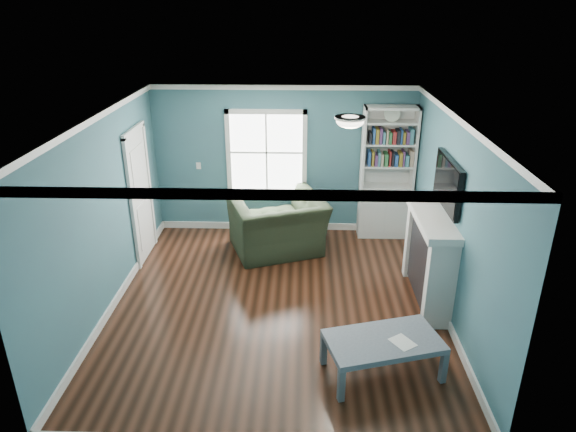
{
  "coord_description": "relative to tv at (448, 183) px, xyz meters",
  "views": [
    {
      "loc": [
        0.34,
        -6.08,
        3.93
      ],
      "look_at": [
        0.14,
        0.4,
        1.15
      ],
      "focal_mm": 32.0,
      "sensor_mm": 36.0,
      "label": 1
    }
  ],
  "objects": [
    {
      "name": "tv",
      "position": [
        0.0,
        0.0,
        0.0
      ],
      "size": [
        0.06,
        1.1,
        0.65
      ],
      "primitive_type": "cube",
      "color": "black",
      "rests_on": "fireplace"
    },
    {
      "name": "ceiling_fixture",
      "position": [
        -1.3,
        -0.1,
        0.82
      ],
      "size": [
        0.38,
        0.38,
        0.15
      ],
      "color": "white",
      "rests_on": "room_walls"
    },
    {
      "name": "recliner",
      "position": [
        -2.28,
        1.4,
        -1.09
      ],
      "size": [
        1.68,
        1.38,
        1.26
      ],
      "primitive_type": "imported",
      "rotation": [
        0.0,
        0.0,
        -2.79
      ],
      "color": "black",
      "rests_on": "ground"
    },
    {
      "name": "window",
      "position": [
        -2.5,
        2.29,
        -0.27
      ],
      "size": [
        1.4,
        0.06,
        1.5
      ],
      "color": "white",
      "rests_on": "room_walls"
    },
    {
      "name": "floor",
      "position": [
        -2.2,
        -0.2,
        -1.72
      ],
      "size": [
        5.0,
        5.0,
        0.0
      ],
      "primitive_type": "plane",
      "color": "black",
      "rests_on": "ground"
    },
    {
      "name": "bookshelf",
      "position": [
        -0.43,
        2.1,
        -0.8
      ],
      "size": [
        0.9,
        0.35,
        2.31
      ],
      "color": "silver",
      "rests_on": "ground"
    },
    {
      "name": "coffee_table",
      "position": [
        -0.95,
        -1.59,
        -1.33
      ],
      "size": [
        1.39,
        0.99,
        0.46
      ],
      "rotation": [
        0.0,
        0.0,
        0.27
      ],
      "color": "#545D65",
      "rests_on": "ground"
    },
    {
      "name": "room_walls",
      "position": [
        -2.2,
        -0.2,
        -0.14
      ],
      "size": [
        5.0,
        5.0,
        5.0
      ],
      "color": "#3B737D",
      "rests_on": "ground"
    },
    {
      "name": "trim",
      "position": [
        -2.2,
        -0.2,
        -0.49
      ],
      "size": [
        4.5,
        5.0,
        2.6
      ],
      "color": "white",
      "rests_on": "ground"
    },
    {
      "name": "paper_sheet",
      "position": [
        -0.75,
        -1.64,
        -1.27
      ],
      "size": [
        0.32,
        0.33,
        0.0
      ],
      "primitive_type": "cube",
      "rotation": [
        0.0,
        0.0,
        0.59
      ],
      "color": "white",
      "rests_on": "coffee_table"
    },
    {
      "name": "door",
      "position": [
        -4.42,
        1.2,
        -0.65
      ],
      "size": [
        0.12,
        0.98,
        2.17
      ],
      "color": "silver",
      "rests_on": "ground"
    },
    {
      "name": "light_switch",
      "position": [
        -3.7,
        2.28,
        -0.52
      ],
      "size": [
        0.08,
        0.01,
        0.12
      ],
      "primitive_type": "cube",
      "color": "white",
      "rests_on": "room_walls"
    },
    {
      "name": "fireplace",
      "position": [
        -0.12,
        0.0,
        -1.09
      ],
      "size": [
        0.44,
        1.58,
        1.3
      ],
      "color": "black",
      "rests_on": "ground"
    }
  ]
}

